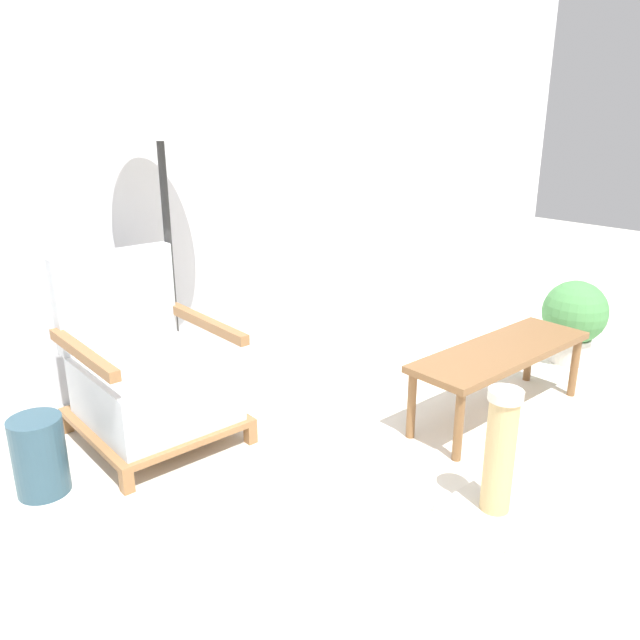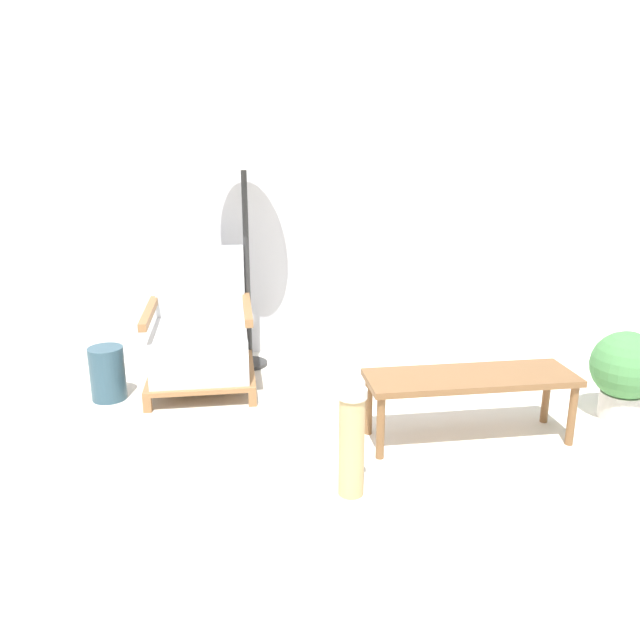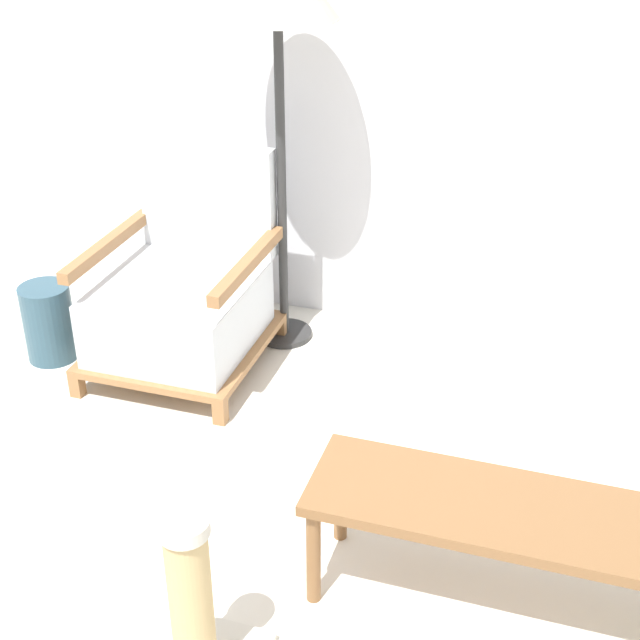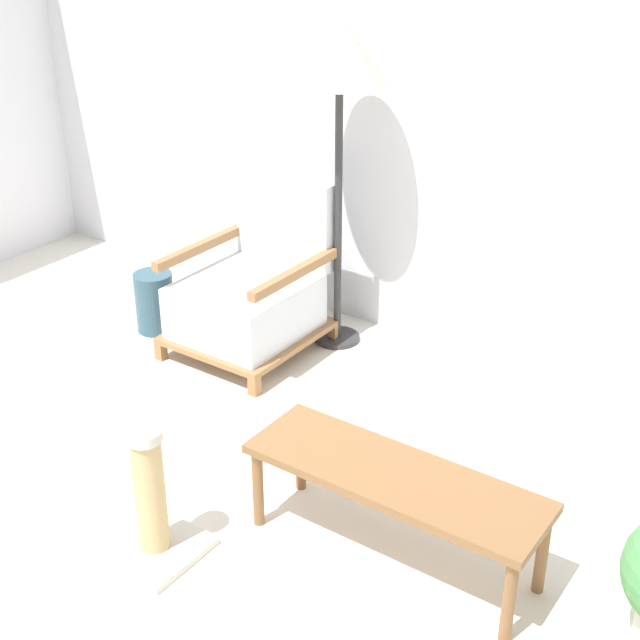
# 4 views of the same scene
# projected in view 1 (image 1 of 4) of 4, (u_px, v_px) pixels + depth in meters

# --- Properties ---
(ground_plane) EXTENTS (14.00, 14.00, 0.00)m
(ground_plane) POSITION_uv_depth(u_px,v_px,m) (499.00, 567.00, 2.23)
(ground_plane) COLOR silver
(wall_back) EXTENTS (8.00, 0.06, 2.70)m
(wall_back) POSITION_uv_depth(u_px,v_px,m) (159.00, 147.00, 3.48)
(wall_back) COLOR silver
(wall_back) RESTS_ON ground_plane
(armchair) EXTENTS (0.69, 0.75, 0.89)m
(armchair) POSITION_uv_depth(u_px,v_px,m) (149.00, 377.00, 3.04)
(armchair) COLOR olive
(armchair) RESTS_ON ground_plane
(floor_lamp) EXTENTS (0.48, 0.48, 1.73)m
(floor_lamp) POSITION_uv_depth(u_px,v_px,m) (158.00, 117.00, 3.10)
(floor_lamp) COLOR #2D2D2D
(floor_lamp) RESTS_ON ground_plane
(coffee_table) EXTENTS (1.14, 0.36, 0.38)m
(coffee_table) POSITION_uv_depth(u_px,v_px,m) (501.00, 357.00, 3.23)
(coffee_table) COLOR brown
(coffee_table) RESTS_ON ground_plane
(vase) EXTENTS (0.22, 0.22, 0.34)m
(vase) POSITION_uv_depth(u_px,v_px,m) (40.00, 456.00, 2.62)
(vase) COLOR #2D4C5B
(vase) RESTS_ON ground_plane
(potted_plant) EXTENTS (0.40, 0.40, 0.54)m
(potted_plant) POSITION_uv_depth(u_px,v_px,m) (574.00, 317.00, 3.95)
(potted_plant) COLOR beige
(potted_plant) RESTS_ON ground_plane
(scratching_post) EXTENTS (0.35, 0.35, 0.55)m
(scratching_post) POSITION_uv_depth(u_px,v_px,m) (498.00, 470.00, 2.45)
(scratching_post) COLOR beige
(scratching_post) RESTS_ON ground_plane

